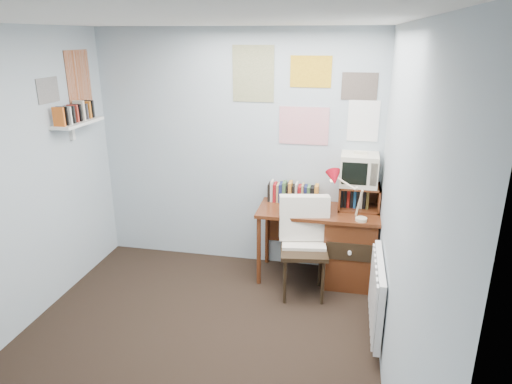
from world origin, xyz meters
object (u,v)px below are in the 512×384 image
desk (344,244)px  tv_riser (359,197)px  desk_chair (304,251)px  radiator (377,294)px  desk_lamp (363,201)px  wall_shelf (78,123)px  crt_tv (359,168)px

desk → tv_riser: bearing=43.0°
desk_chair → tv_riser: 0.79m
desk → tv_riser: size_ratio=3.00×
desk → radiator: desk is taller
desk_lamp → wall_shelf: (-2.72, -0.17, 0.66)m
desk → desk_lamp: size_ratio=3.02×
desk → wall_shelf: (-2.57, -0.38, 1.21)m
desk_lamp → wall_shelf: wall_shelf is taller
radiator → desk_chair: bearing=139.0°
desk_chair → wall_shelf: (-2.20, -0.02, 1.15)m
desk → wall_shelf: size_ratio=1.94×
desk_chair → desk_lamp: (0.51, 0.15, 0.49)m
desk_chair → radiator: 0.87m
desk_lamp → radiator: size_ratio=0.50×
wall_shelf → desk: bearing=8.4°
desk_chair → crt_tv: crt_tv is taller
tv_riser → radiator: bearing=-80.7°
radiator → wall_shelf: (-2.86, 0.55, 1.20)m
desk_lamp → radiator: bearing=-64.6°
tv_riser → crt_tv: (-0.02, 0.02, 0.30)m
crt_tv → radiator: bearing=-78.9°
tv_riser → desk_lamp: bearing=-85.4°
desk_lamp → radiator: desk_lamp is taller
desk_lamp → wall_shelf: size_ratio=0.64×
desk → wall_shelf: 2.87m
tv_riser → wall_shelf: (-2.69, -0.49, 0.74)m
desk_chair → desk_lamp: 0.73m
desk → desk_lamp: desk_lamp is taller
crt_tv → radiator: size_ratio=0.45×
desk → desk_chair: size_ratio=1.28×
desk_lamp → crt_tv: size_ratio=1.10×
desk_lamp → crt_tv: 0.41m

